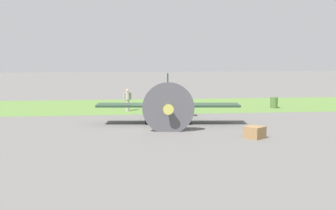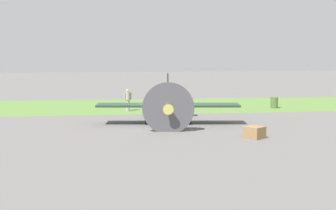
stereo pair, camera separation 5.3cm
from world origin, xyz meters
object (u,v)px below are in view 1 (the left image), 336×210
(fuel_drum, at_px, (274,103))
(supply_crate, at_px, (255,132))
(ground_crew_chief, at_px, (128,99))
(airplane_lead, at_px, (168,103))

(fuel_drum, xyz_separation_m, supply_crate, (5.65, 12.77, -0.13))
(ground_crew_chief, height_order, fuel_drum, ground_crew_chief)
(fuel_drum, bearing_deg, supply_crate, 66.13)
(ground_crew_chief, xyz_separation_m, supply_crate, (-6.42, 12.21, -0.59))
(airplane_lead, distance_m, ground_crew_chief, 7.06)
(fuel_drum, height_order, supply_crate, fuel_drum)
(ground_crew_chief, height_order, supply_crate, ground_crew_chief)
(airplane_lead, distance_m, supply_crate, 6.95)
(ground_crew_chief, relative_size, supply_crate, 1.92)
(ground_crew_chief, bearing_deg, airplane_lead, 89.17)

